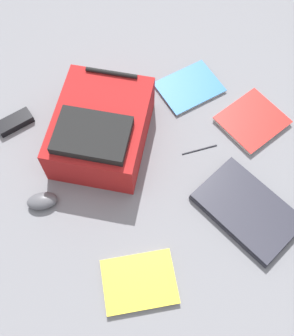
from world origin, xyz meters
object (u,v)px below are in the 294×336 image
Objects in this scene: computer_mouse at (42,201)px; pen_black at (200,149)px; backpack at (101,129)px; book_comic at (189,87)px; laptop at (247,209)px; book_manual at (252,121)px; power_brick at (15,122)px; book_red at (139,282)px.

pen_black is (0.04, 0.61, -0.02)m from computer_mouse.
backpack reaches higher than book_comic.
book_comic is (-0.57, 0.07, -0.01)m from laptop.
computer_mouse is at bearing -93.92° from pen_black.
computer_mouse is at bearing -71.75° from book_comic.
pen_black is (0.02, -0.25, -0.01)m from book_manual.
backpack is at bearing 52.70° from power_brick.
book_comic reaches higher than pen_black.
computer_mouse reaches higher than power_brick.
laptop is 0.45m from book_red.
power_brick is (-0.13, -0.70, 0.01)m from book_comic.
backpack reaches higher than computer_mouse.
backpack is 1.89× the size of book_manual.
laptop is 3.76× the size of computer_mouse.
power_brick is (-0.37, 0.01, -0.01)m from computer_mouse.
computer_mouse is at bearing -1.14° from power_brick.
computer_mouse is (0.15, -0.29, -0.07)m from backpack.
laptop is at bearing 6.55° from pen_black.
pen_black is at bearing 99.91° from computer_mouse.
book_manual is at bearing 30.21° from book_comic.
backpack reaches higher than book_red.
pen_black is (0.28, -0.10, -0.00)m from book_comic.
pen_black is at bearing 130.74° from book_red.
book_red is at bearing -81.40° from laptop.
laptop reaches higher than power_brick.
book_red reaches higher than book_comic.
book_comic is (-0.63, 0.52, -0.00)m from book_red.
power_brick is 0.73m from pen_black.
book_manual is 2.55× the size of computer_mouse.
power_brick reaches higher than book_comic.
book_manual reaches higher than pen_black.
backpack is 1.89× the size of book_red.
book_manual is (-0.31, 0.21, -0.01)m from laptop.
laptop reaches higher than book_red.
pen_black is at bearing 55.94° from power_brick.
backpack is 0.60m from book_manual.
backpack is 3.73× the size of power_brick.
computer_mouse is (0.23, -0.71, 0.02)m from book_comic.
book_comic is at bearing 79.36° from power_brick.
laptop is (0.48, 0.35, -0.07)m from backpack.
power_brick is at bearing -166.16° from book_red.
laptop is 1.48× the size of book_red.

